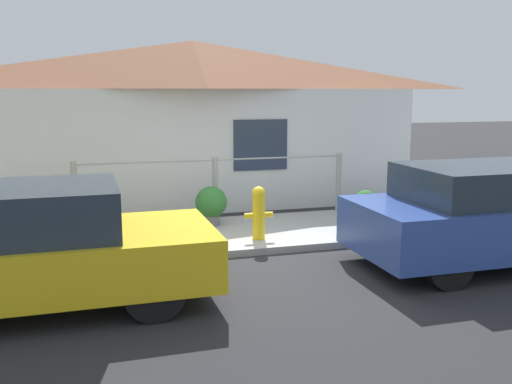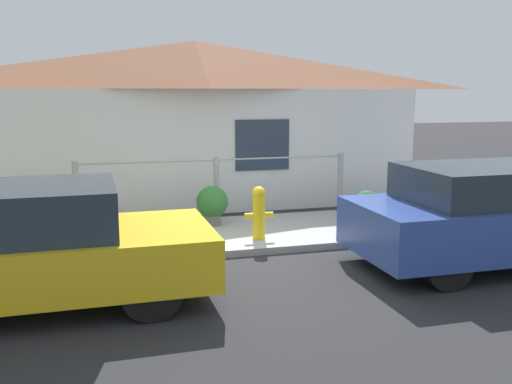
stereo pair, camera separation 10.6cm
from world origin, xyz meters
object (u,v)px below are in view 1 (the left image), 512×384
Objects in this scene: potted_plant_near_hydrant at (211,204)px; car_left at (25,248)px; potted_plant_by_fence at (32,224)px; potted_plant_corner at (366,204)px; car_right at (491,214)px; fire_hydrant at (259,212)px.

car_left is at bearing -132.76° from potted_plant_near_hydrant.
potted_plant_by_fence is 0.99× the size of potted_plant_corner.
potted_plant_corner is at bearing -7.39° from potted_plant_near_hydrant.
car_left is 3.97m from potted_plant_near_hydrant.
car_right reaches higher than fire_hydrant.
potted_plant_near_hydrant reaches higher than potted_plant_corner.
car_left reaches higher than potted_plant_corner.
potted_plant_near_hydrant is (2.69, 2.91, -0.21)m from car_left.
potted_plant_corner is at bearing 18.75° from fire_hydrant.
car_right is (6.04, 0.00, 0.01)m from car_left.
car_right is at bearing -22.00° from potted_plant_by_fence.
fire_hydrant is 1.58× the size of potted_plant_by_fence.
potted_plant_near_hydrant reaches higher than potted_plant_by_fence.
potted_plant_by_fence is (-6.19, 2.50, -0.30)m from car_right.
potted_plant_by_fence is at bearing 158.09° from car_right.
fire_hydrant is 1.56× the size of potted_plant_corner.
car_left reaches higher than fire_hydrant.
car_right is 2.64m from potted_plant_corner.
potted_plant_by_fence is at bearing -179.49° from potted_plant_corner.
car_left is 7.61× the size of potted_plant_corner.
potted_plant_near_hydrant is (-3.35, 2.91, -0.22)m from car_right.
car_left is 7.70× the size of potted_plant_by_fence.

